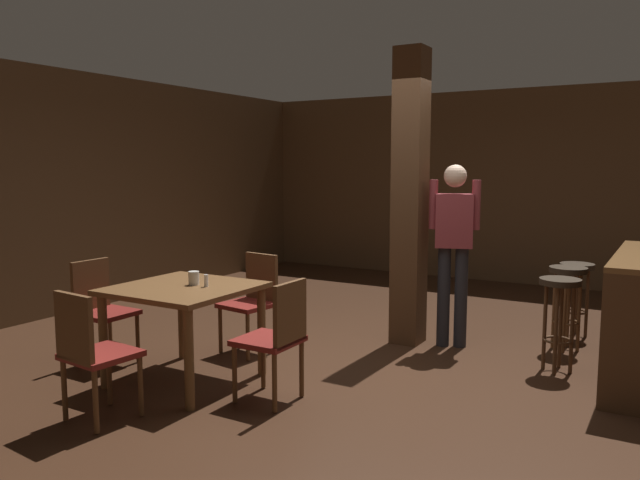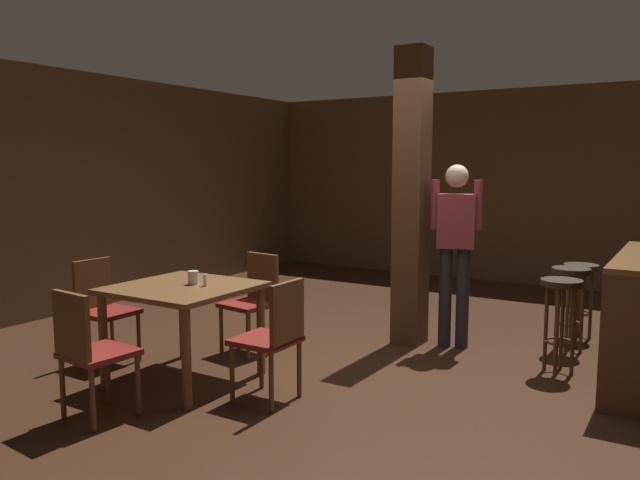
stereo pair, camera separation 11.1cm
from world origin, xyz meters
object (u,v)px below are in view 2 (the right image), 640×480
at_px(dining_table, 183,300).
at_px(bar_stool_far, 580,283).
at_px(chair_west, 102,305).
at_px(standing_person, 455,242).
at_px(chair_north, 254,297).
at_px(bar_counter, 640,317).
at_px(chair_east, 274,334).
at_px(chair_south, 89,348).
at_px(napkin_cup, 193,278).
at_px(bar_stool_near, 561,304).
at_px(bar_stool_mid, 570,290).
at_px(salt_shaker, 205,280).

bearing_deg(dining_table, bar_stool_far, 50.33).
height_order(chair_west, standing_person, standing_person).
bearing_deg(chair_north, bar_counter, 17.13).
relative_size(chair_north, chair_east, 1.00).
bearing_deg(chair_south, bar_counter, 42.58).
distance_m(dining_table, napkin_cup, 0.19).
distance_m(chair_south, bar_stool_far, 4.61).
bearing_deg(standing_person, chair_west, -140.33).
relative_size(napkin_cup, bar_counter, 0.06).
distance_m(dining_table, bar_stool_far, 3.88).
relative_size(dining_table, bar_stool_near, 1.28).
height_order(napkin_cup, bar_counter, bar_counter).
bearing_deg(bar_stool_far, bar_stool_mid, -89.94).
bearing_deg(chair_west, chair_north, 45.91).
xyz_separation_m(chair_west, salt_shaker, (1.11, 0.10, 0.31)).
distance_m(napkin_cup, bar_stool_mid, 3.39).
relative_size(chair_west, bar_counter, 0.50).
xyz_separation_m(napkin_cup, standing_person, (1.48, 1.93, 0.18)).
bearing_deg(chair_west, bar_counter, 25.37).
bearing_deg(chair_south, bar_stool_far, 58.03).
distance_m(chair_south, napkin_cup, 1.05).
bearing_deg(bar_stool_far, chair_north, -140.41).
height_order(chair_west, bar_counter, bar_counter).
height_order(bar_stool_near, bar_stool_mid, bar_stool_near).
xyz_separation_m(chair_north, standing_person, (1.53, 1.08, 0.50)).
distance_m(dining_table, chair_north, 0.94).
bearing_deg(salt_shaker, bar_counter, 31.86).
relative_size(chair_south, bar_stool_mid, 1.14).
bearing_deg(bar_stool_near, chair_north, -162.10).
distance_m(dining_table, chair_west, 0.95).
xyz_separation_m(chair_north, bar_counter, (3.11, 0.96, 0.01)).
bearing_deg(chair_west, salt_shaker, 4.93).
relative_size(dining_table, chair_west, 1.13).
bearing_deg(dining_table, bar_stool_mid, 44.43).
height_order(dining_table, salt_shaker, salt_shaker).
distance_m(standing_person, bar_stool_far, 1.44).
bearing_deg(dining_table, napkin_cup, 62.16).
relative_size(chair_south, bar_stool_near, 1.13).
bearing_deg(bar_stool_far, bar_counter, -60.59).
bearing_deg(napkin_cup, bar_counter, 30.64).
relative_size(napkin_cup, bar_stool_far, 0.15).
bearing_deg(chair_south, dining_table, 91.97).
xyz_separation_m(chair_south, salt_shaker, (0.14, 1.00, 0.31)).
relative_size(chair_south, standing_person, 0.52).
bearing_deg(chair_south, bar_stool_mid, 53.95).
xyz_separation_m(chair_east, bar_stool_far, (1.59, 2.99, 0.04)).
bearing_deg(chair_south, napkin_cup, 89.57).
bearing_deg(chair_west, bar_stool_near, 27.15).
height_order(dining_table, bar_counter, bar_counter).
xyz_separation_m(bar_counter, bar_stool_near, (-0.58, -0.14, 0.06)).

